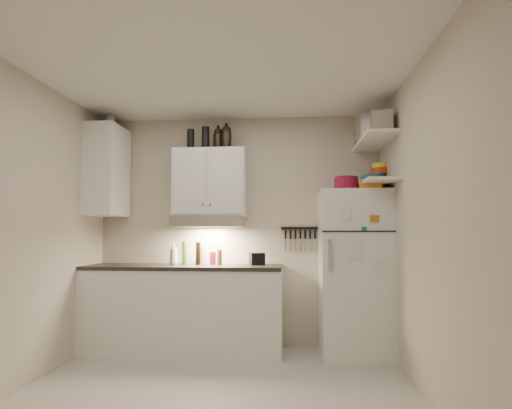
{
  "coord_description": "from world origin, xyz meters",
  "views": [
    {
      "loc": [
        0.59,
        -3.36,
        1.25
      ],
      "look_at": [
        0.25,
        0.9,
        1.55
      ],
      "focal_mm": 30.0,
      "sensor_mm": 36.0,
      "label": 1
    }
  ],
  "objects": [
    {
      "name": "thermos_a",
      "position": [
        -0.35,
        1.28,
        2.33
      ],
      "size": [
        0.1,
        0.1,
        0.25
      ],
      "primitive_type": "cylinder",
      "rotation": [
        0.0,
        0.0,
        0.14
      ],
      "color": "black",
      "rests_on": "upper_cabinet"
    },
    {
      "name": "floor",
      "position": [
        0.0,
        0.0,
        -0.01
      ],
      "size": [
        3.2,
        3.0,
        0.02
      ],
      "primitive_type": "cube",
      "color": "#BCB6AD",
      "rests_on": "ground"
    },
    {
      "name": "book_stack",
      "position": [
        1.4,
        0.95,
        1.74
      ],
      "size": [
        0.27,
        0.31,
        0.09
      ],
      "primitive_type": "cube",
      "rotation": [
        0.0,
        0.0,
        -0.23
      ],
      "color": "#B66E16",
      "rests_on": "fridge"
    },
    {
      "name": "bowl_teal",
      "position": [
        1.5,
        1.26,
        1.83
      ],
      "size": [
        0.27,
        0.27,
        0.11
      ],
      "primitive_type": "cylinder",
      "color": "#17637F",
      "rests_on": "shelf_lo"
    },
    {
      "name": "right_wall",
      "position": [
        1.61,
        0.0,
        1.3
      ],
      "size": [
        0.02,
        3.0,
        2.6
      ],
      "primitive_type": "cube",
      "color": "beige",
      "rests_on": "ground"
    },
    {
      "name": "ceiling",
      "position": [
        0.0,
        0.0,
        2.61
      ],
      "size": [
        3.2,
        3.0,
        0.02
      ],
      "primitive_type": "cube",
      "color": "silver",
      "rests_on": "ground"
    },
    {
      "name": "caddy",
      "position": [
        0.23,
        1.27,
        0.99
      ],
      "size": [
        0.18,
        0.16,
        0.13
      ],
      "primitive_type": "cube",
      "rotation": [
        0.0,
        0.0,
        0.4
      ],
      "color": "black",
      "rests_on": "countertop"
    },
    {
      "name": "upper_cabinet",
      "position": [
        -0.3,
        1.33,
        1.83
      ],
      "size": [
        0.8,
        0.33,
        0.75
      ],
      "primitive_type": "cube",
      "color": "white",
      "rests_on": "back_wall"
    },
    {
      "name": "base_cabinet",
      "position": [
        -0.55,
        1.2,
        0.44
      ],
      "size": [
        2.1,
        0.6,
        0.88
      ],
      "primitive_type": "cube",
      "color": "white",
      "rests_on": "floor"
    },
    {
      "name": "tin_b",
      "position": [
        1.47,
        0.73,
        2.31
      ],
      "size": [
        0.23,
        0.23,
        0.2
      ],
      "primitive_type": "cube",
      "rotation": [
        0.0,
        0.0,
        -0.16
      ],
      "color": "#AAAAAD",
      "rests_on": "shelf_hi"
    },
    {
      "name": "clear_bottle",
      "position": [
        -0.37,
        1.33,
        1.02
      ],
      "size": [
        0.07,
        0.07,
        0.19
      ],
      "primitive_type": "cylinder",
      "rotation": [
        0.0,
        0.0,
        -0.08
      ],
      "color": "silver",
      "rests_on": "countertop"
    },
    {
      "name": "fridge",
      "position": [
        1.25,
        1.16,
        0.85
      ],
      "size": [
        0.7,
        0.68,
        1.7
      ],
      "primitive_type": "cube",
      "color": "white",
      "rests_on": "floor"
    },
    {
      "name": "plates",
      "position": [
        1.42,
        1.01,
        1.8
      ],
      "size": [
        0.25,
        0.25,
        0.06
      ],
      "primitive_type": "cylinder",
      "rotation": [
        0.0,
        0.0,
        -0.13
      ],
      "color": "#17637F",
      "rests_on": "shelf_lo"
    },
    {
      "name": "oil_bottle",
      "position": [
        -0.57,
        1.29,
        1.05
      ],
      "size": [
        0.06,
        0.06,
        0.26
      ],
      "primitive_type": "cylinder",
      "rotation": [
        0.0,
        0.0,
        0.15
      ],
      "color": "#2E5715",
      "rests_on": "countertop"
    },
    {
      "name": "range_hood",
      "position": [
        -0.3,
        1.27,
        1.39
      ],
      "size": [
        0.76,
        0.46,
        0.12
      ],
      "primitive_type": "cube",
      "color": "silver",
      "rests_on": "back_wall"
    },
    {
      "name": "countertop",
      "position": [
        -0.55,
        1.2,
        0.9
      ],
      "size": [
        2.1,
        0.62,
        0.04
      ],
      "primitive_type": "cube",
      "color": "#272522",
      "rests_on": "base_cabinet"
    },
    {
      "name": "vinegar_bottle",
      "position": [
        -0.41,
        1.23,
        1.04
      ],
      "size": [
        0.06,
        0.06,
        0.25
      ],
      "primitive_type": "cylinder",
      "rotation": [
        0.0,
        0.0,
        0.25
      ],
      "color": "black",
      "rests_on": "countertop"
    },
    {
      "name": "growler_b",
      "position": [
        -0.11,
        1.3,
        2.33
      ],
      "size": [
        0.13,
        0.13,
        0.27
      ],
      "primitive_type": null,
      "rotation": [
        0.0,
        0.0,
        -0.14
      ],
      "color": "black",
      "rests_on": "upper_cabinet"
    },
    {
      "name": "back_wall",
      "position": [
        0.0,
        1.51,
        1.3
      ],
      "size": [
        3.2,
        0.02,
        2.6
      ],
      "primitive_type": "cube",
      "color": "beige",
      "rests_on": "ground"
    },
    {
      "name": "red_jar",
      "position": [
        -0.26,
        1.32,
        0.99
      ],
      "size": [
        0.07,
        0.07,
        0.14
      ],
      "primitive_type": "cylinder",
      "rotation": [
        0.0,
        0.0,
        -0.08
      ],
      "color": "maroon",
      "rests_on": "countertop"
    },
    {
      "name": "side_jar",
      "position": [
        -1.45,
        1.28,
        2.52
      ],
      "size": [
        0.14,
        0.14,
        0.14
      ],
      "primitive_type": "cylinder",
      "rotation": [
        0.0,
        0.0,
        -0.32
      ],
      "color": "silver",
      "rests_on": "side_cabinet"
    },
    {
      "name": "left_wall",
      "position": [
        -1.61,
        0.0,
        1.3
      ],
      "size": [
        0.02,
        3.0,
        2.6
      ],
      "primitive_type": "cube",
      "color": "beige",
      "rests_on": "ground"
    },
    {
      "name": "knife_strip",
      "position": [
        0.7,
        1.49,
        1.32
      ],
      "size": [
        0.42,
        0.02,
        0.03
      ],
      "primitive_type": "cube",
      "color": "black",
      "rests_on": "back_wall"
    },
    {
      "name": "growler_a",
      "position": [
        -0.22,
        1.36,
        2.33
      ],
      "size": [
        0.13,
        0.13,
        0.26
      ],
      "primitive_type": null,
      "rotation": [
        0.0,
        0.0,
        0.17
      ],
      "color": "black",
      "rests_on": "upper_cabinet"
    },
    {
      "name": "soap_bottle",
      "position": [
        -0.67,
        1.22,
        1.05
      ],
      "size": [
        0.1,
        0.11,
        0.26
      ],
      "primitive_type": "imported",
      "rotation": [
        0.0,
        0.0,
        -0.04
      ],
      "color": "white",
      "rests_on": "countertop"
    },
    {
      "name": "bowl_orange",
      "position": [
        1.55,
        1.23,
        1.92
      ],
      "size": [
        0.22,
        0.22,
        0.07
      ],
      "primitive_type": "cylinder",
      "color": "red",
      "rests_on": "bowl_teal"
    },
    {
      "name": "shelf_hi",
      "position": [
        1.45,
        1.02,
        2.2
      ],
      "size": [
        0.3,
        0.95,
        0.03
      ],
      "primitive_type": "cube",
      "color": "white",
      "rests_on": "right_wall"
    },
    {
      "name": "thermos_b",
      "position": [
        -0.52,
        1.31,
        2.32
      ],
      "size": [
        0.1,
        0.1,
        0.23
      ],
      "primitive_type": "cylinder",
      "rotation": [
        0.0,
        0.0,
        0.34
      ],
      "color": "black",
      "rests_on": "upper_cabinet"
    },
    {
      "name": "bowl_yellow",
      "position": [
        1.55,
        1.23,
        1.98
      ],
      "size": [
        0.17,
        0.17,
        0.05
      ],
      "primitive_type": "cylinder",
      "color": "yellow",
      "rests_on": "bowl_orange"
    },
    {
      "name": "tin_a",
      "position": [
        1.39,
        0.95,
        2.33
      ],
      "size": [
        0.25,
        0.23,
        0.23
      ],
      "primitive_type": "cube",
      "rotation": [
        0.0,
        0.0,
        0.09
      ],
      "color": "#AAAAAD",
      "rests_on": "shelf_hi"
    },
    {
      "name": "stock_pot",
      "position": [
        1.44,
        1.4,
        2.31
      ],
      "size": [
        0.35,
        0.35,
        0.19
      ],
      "primitive_type": "cylinder",
      "rotation": [
        0.0,
        0.0,
        0.38
      ],
      "color": "silver",
      "rests_on": "shelf_hi"
    },
    {
      "name": "pepper_mill",
      "position": [
        -0.17,
        1.22,
        1.0
      ],
      "size": [
        0.06,
        0.06,
        0.17
      ],
      "primitive_type": "cylinder",
      "rotation": [
        0.0,
        0.0,
        0.11
      ],
      "color": "brown",
      "rests_on": "countertop"
    },
    {
      "name": "side_cabinet",
      "position": [
        -1.44,
        1.2,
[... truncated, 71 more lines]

